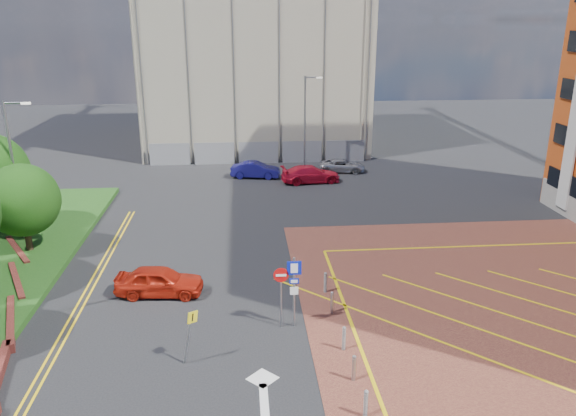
{
  "coord_description": "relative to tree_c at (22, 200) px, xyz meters",
  "views": [
    {
      "loc": [
        -1.55,
        -20.14,
        12.51
      ],
      "look_at": [
        0.47,
        3.65,
        4.48
      ],
      "focal_mm": 35.0,
      "sensor_mm": 36.0,
      "label": 1
    }
  ],
  "objects": [
    {
      "name": "car_red_back",
      "position": [
        17.48,
        13.29,
        -2.51
      ],
      "size": [
        4.93,
        2.47,
        1.37
      ],
      "primitive_type": "imported",
      "rotation": [
        0.0,
        0.0,
        1.69
      ],
      "color": "red",
      "rests_on": "ground"
    },
    {
      "name": "construction_building",
      "position": [
        13.5,
        30.0,
        7.81
      ],
      "size": [
        21.2,
        19.2,
        22.0
      ],
      "primitive_type": "cube",
      "color": "#B0A690",
      "rests_on": "ground"
    },
    {
      "name": "bollard_row",
      "position": [
        15.8,
        -11.67,
        -2.72
      ],
      "size": [
        0.14,
        11.14,
        0.9
      ],
      "color": "#9EA0A8",
      "rests_on": "forecourt"
    },
    {
      "name": "car_red_left",
      "position": [
        7.89,
        -5.52,
        -2.49
      ],
      "size": [
        4.26,
        2.01,
        1.41
      ],
      "primitive_type": "imported",
      "rotation": [
        0.0,
        0.0,
        1.49
      ],
      "color": "red",
      "rests_on": "ground"
    },
    {
      "name": "lamp_left_far",
      "position": [
        -0.92,
        2.0,
        1.47
      ],
      "size": [
        1.53,
        0.16,
        8.0
      ],
      "color": "#9EA0A8",
      "rests_on": "grass_bed"
    },
    {
      "name": "construction_fence",
      "position": [
        14.5,
        20.0,
        -2.19
      ],
      "size": [
        21.6,
        0.06,
        2.0
      ],
      "primitive_type": "cube",
      "color": "gray",
      "rests_on": "ground"
    },
    {
      "name": "sign_cluster",
      "position": [
        13.8,
        -9.02,
        -1.24
      ],
      "size": [
        1.17,
        0.12,
        3.2
      ],
      "color": "#9EA0A8",
      "rests_on": "ground"
    },
    {
      "name": "lamp_back",
      "position": [
        17.58,
        18.0,
        1.17
      ],
      "size": [
        1.53,
        0.16,
        8.0
      ],
      "color": "#9EA0A8",
      "rests_on": "ground"
    },
    {
      "name": "car_blue_back",
      "position": [
        13.08,
        15.1,
        -2.53
      ],
      "size": [
        4.22,
        2.1,
        1.33
      ],
      "primitive_type": "imported",
      "rotation": [
        0.0,
        0.0,
        1.39
      ],
      "color": "navy",
      "rests_on": "ground"
    },
    {
      "name": "retaining_wall",
      "position": [
        1.7,
        -8.0,
        -2.99
      ],
      "size": [
        6.06,
        20.33,
        0.4
      ],
      "color": "maroon",
      "rests_on": "ground"
    },
    {
      "name": "tree_c",
      "position": [
        0.0,
        0.0,
        0.0
      ],
      "size": [
        4.0,
        4.0,
        4.9
      ],
      "color": "#3D2B1C",
      "rests_on": "grass_bed"
    },
    {
      "name": "ground",
      "position": [
        13.5,
        -10.0,
        -3.19
      ],
      "size": [
        140.0,
        140.0,
        0.0
      ],
      "primitive_type": "plane",
      "color": "black",
      "rests_on": "ground"
    },
    {
      "name": "car_silver_back",
      "position": [
        20.6,
        16.37,
        -2.65
      ],
      "size": [
        4.15,
        2.37,
        1.09
      ],
      "primitive_type": "imported",
      "rotation": [
        0.0,
        0.0,
        1.42
      ],
      "color": "#9D9DA4",
      "rests_on": "ground"
    },
    {
      "name": "warning_sign",
      "position": [
        9.83,
        -11.41,
        -1.76
      ],
      "size": [
        0.65,
        0.4,
        2.25
      ],
      "color": "#9EA0A8",
      "rests_on": "ground"
    }
  ]
}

